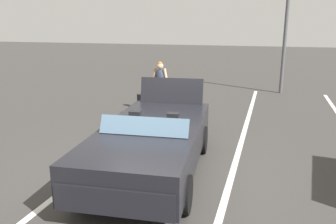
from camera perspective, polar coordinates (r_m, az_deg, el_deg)
The scene contains 10 objects.
ground_plane at distance 6.65m, azimuth -2.69°, elevation -10.14°, with size 80.00×80.00×0.00m, color #383533.
lot_line_near at distance 7.13m, azimuth -12.10°, elevation -8.73°, with size 18.00×0.12×0.01m, color silver.
lot_line_mid at distance 6.35m, azimuth 10.24°, elevation -11.62°, with size 18.00×0.12×0.01m, color silver.
convertible_car at distance 6.25m, azimuth -3.21°, elevation -5.94°, with size 4.28×2.14×1.54m.
suitcase_large_black at distance 10.33m, azimuth -3.65°, elevation 1.04°, with size 0.55×0.51×1.08m.
suitcase_medium_bright at distance 10.22m, azimuth 2.29°, elevation 0.57°, with size 0.42×0.27×0.90m.
suitcase_small_carryon at distance 9.79m, azimuth -2.86°, elevation -0.42°, with size 0.38×0.38×0.78m.
duffel_bag at distance 9.55m, azimuth 4.04°, elevation -1.40°, with size 0.68×0.64×0.34m.
traveler_person at distance 10.72m, azimuth -1.33°, elevation 4.61°, with size 0.27×0.61×1.65m.
parking_lamp_post at distance 14.64m, azimuth 19.17°, elevation 14.12°, with size 0.50×0.24×4.92m.
Camera 1 is at (5.69, 2.06, 2.78)m, focal length 36.47 mm.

